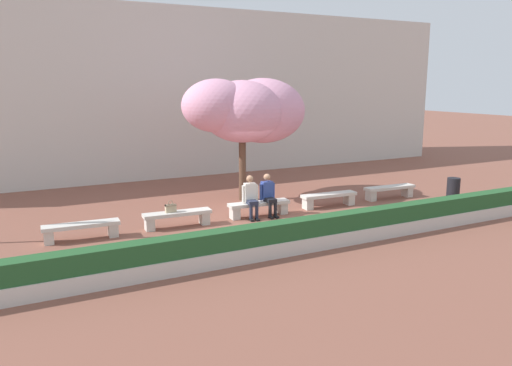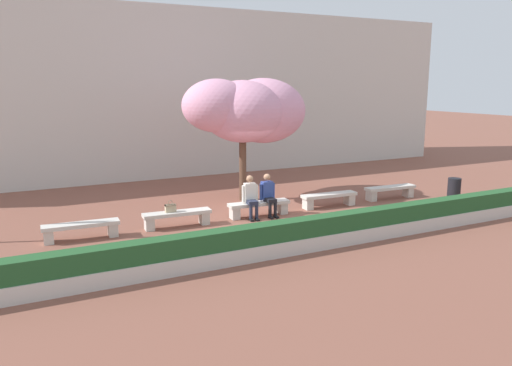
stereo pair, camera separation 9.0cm
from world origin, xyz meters
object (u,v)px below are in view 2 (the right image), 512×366
Objects in this scene: stone_bench_near_east at (329,198)px; cherry_tree_main at (247,110)px; handbag at (170,208)px; trash_bin at (454,189)px; person_seated_right at (268,193)px; person_seated_left at (251,195)px; stone_bench_near_west at (177,216)px; stone_bench_center at (259,206)px; stone_bench_east_end at (390,190)px; stone_bench_west_end at (81,228)px.

cherry_tree_main reaches higher than stone_bench_near_east.
stone_bench_near_east is at bearing -0.30° from handbag.
person_seated_right is at bearing 170.60° from trash_bin.
person_seated_left reaches higher than stone_bench_near_east.
stone_bench_near_west is 0.43× the size of cherry_tree_main.
handbag is (-2.47, 0.08, -0.12)m from person_seated_left.
person_seated_left is (2.29, -0.05, 0.39)m from stone_bench_near_west.
person_seated_right is 3.81× the size of handbag.
stone_bench_center and stone_bench_east_end have the same top height.
stone_bench_center is 7.11m from trash_bin.
stone_bench_east_end is 4.91m from person_seated_right.
stone_bench_near_west is 1.51× the size of person_seated_left.
stone_bench_west_end is 5.75× the size of handbag.
stone_bench_west_end is 5.50m from person_seated_right.
person_seated_left is (-2.90, -0.05, 0.39)m from stone_bench_near_east.
trash_bin is (1.82, -1.17, 0.08)m from stone_bench_east_end.
cherry_tree_main reaches higher than trash_bin.
stone_bench_near_east is (7.79, 0.00, 0.00)m from stone_bench_west_end.
person_seated_right is at bearing -0.08° from person_seated_left.
trash_bin is (4.42, -1.17, 0.08)m from stone_bench_near_east.
trash_bin is at bearing -32.61° from stone_bench_east_end.
cherry_tree_main is (0.43, 2.36, 2.40)m from person_seated_right.
stone_bench_near_west is 0.33m from handbag.
stone_bench_east_end is at bearing 147.39° from trash_bin.
trash_bin is (12.21, -1.17, 0.08)m from stone_bench_west_end.
stone_bench_center and stone_bench_near_east have the same top height.
person_seated_left reaches higher than stone_bench_west_end.
cherry_tree_main is 7.68m from trash_bin.
stone_bench_near_east is at bearing 0.00° from stone_bench_near_west.
stone_bench_center is 2.60m from stone_bench_near_east.
stone_bench_east_end is at bearing 0.63° from person_seated_right.
stone_bench_west_end is 1.00× the size of stone_bench_center.
person_seated_right reaches higher than stone_bench_near_west.
person_seated_left is at bearing -1.32° from stone_bench_near_west.
stone_bench_center is at bearing 9.76° from person_seated_left.
cherry_tree_main reaches higher than stone_bench_east_end.
person_seated_left reaches higher than trash_bin.
cherry_tree_main is (3.31, 2.31, 2.79)m from stone_bench_near_west.
handbag reaches higher than stone_bench_near_west.
person_seated_right reaches higher than stone_bench_center.
stone_bench_center is 2.50× the size of trash_bin.
handbag is (-0.18, 0.03, 0.27)m from stone_bench_near_west.
stone_bench_center is 1.00× the size of stone_bench_east_end.
stone_bench_west_end is 1.00× the size of stone_bench_east_end.
person_seated_right reaches higher than stone_bench_near_east.
stone_bench_near_east is 1.00× the size of stone_bench_east_end.
person_seated_right is 6.82m from trash_bin.
handbag is at bearing 179.42° from stone_bench_center.
stone_bench_center is at bearing 180.00° from stone_bench_east_end.
stone_bench_west_end and stone_bench_center have the same top height.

